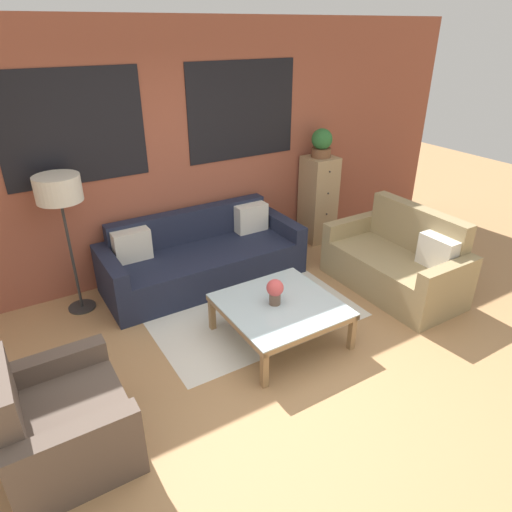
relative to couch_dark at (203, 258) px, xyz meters
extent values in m
plane|color=#AD7F51|center=(-0.13, -1.95, -0.28)|extent=(16.00, 16.00, 0.00)
cube|color=brown|center=(-0.13, 0.49, 1.12)|extent=(8.40, 0.08, 2.80)
cube|color=black|center=(-1.08, 0.44, 1.52)|extent=(1.40, 0.01, 1.10)
cube|color=black|center=(0.82, 0.44, 1.52)|extent=(1.40, 0.01, 1.10)
cube|color=silver|center=(0.12, -0.78, -0.27)|extent=(2.08, 1.63, 0.00)
cube|color=#1E2338|center=(0.00, -0.13, -0.08)|extent=(1.96, 0.72, 0.40)
cube|color=#1E2338|center=(0.00, 0.31, 0.11)|extent=(1.96, 0.16, 0.78)
cube|color=#1E2338|center=(-1.06, -0.05, 0.01)|extent=(0.16, 0.88, 0.58)
cube|color=#1E2338|center=(1.06, -0.05, 0.01)|extent=(0.16, 0.88, 0.58)
cube|color=beige|center=(-0.75, 0.15, 0.29)|extent=(0.40, 0.16, 0.34)
cube|color=silver|center=(0.75, 0.15, 0.29)|extent=(0.40, 0.16, 0.34)
cube|color=#99845B|center=(1.64, -1.31, -0.07)|extent=(0.64, 1.26, 0.42)
cube|color=#99845B|center=(2.04, -1.31, 0.18)|extent=(0.16, 1.26, 0.92)
cube|color=#99845B|center=(1.72, -0.61, 0.03)|extent=(0.80, 0.14, 0.62)
cube|color=#99845B|center=(1.72, -2.00, 0.03)|extent=(0.80, 0.14, 0.62)
cube|color=beige|center=(1.88, -1.71, 0.31)|extent=(0.16, 0.40, 0.34)
cube|color=brown|center=(-1.77, -1.71, -0.08)|extent=(0.64, 0.65, 0.40)
cube|color=brown|center=(-2.17, -1.71, 0.14)|extent=(0.16, 0.65, 0.84)
cube|color=brown|center=(-1.85, -2.11, 0.00)|extent=(0.80, 0.14, 0.56)
cube|color=brown|center=(-1.85, -1.32, 0.00)|extent=(0.80, 0.14, 0.56)
cube|color=silver|center=(0.12, -1.41, 0.11)|extent=(1.03, 1.03, 0.01)
cube|color=#99754C|center=(0.12, -1.90, 0.08)|extent=(1.03, 0.05, 0.05)
cube|color=#99754C|center=(0.12, -0.92, 0.08)|extent=(1.03, 0.05, 0.05)
cube|color=#99754C|center=(-0.36, -1.41, 0.08)|extent=(0.05, 1.03, 0.05)
cube|color=#99754C|center=(0.61, -1.41, 0.08)|extent=(0.05, 1.03, 0.05)
cube|color=#99754C|center=(-0.35, -1.89, -0.09)|extent=(0.05, 0.05, 0.38)
cube|color=#99754C|center=(0.60, -1.89, -0.09)|extent=(0.05, 0.05, 0.38)
cube|color=#99754C|center=(-0.35, -0.93, -0.09)|extent=(0.05, 0.06, 0.38)
cube|color=#99754C|center=(0.60, -0.93, -0.09)|extent=(0.05, 0.06, 0.38)
cylinder|color=#2D2D2D|center=(-1.37, 0.13, -0.27)|extent=(0.28, 0.28, 0.02)
cylinder|color=#2D2D2D|center=(-1.37, 0.13, 0.34)|extent=(0.03, 0.03, 1.18)
cylinder|color=beige|center=(-1.37, 0.13, 1.05)|extent=(0.43, 0.43, 0.25)
cube|color=tan|center=(1.85, 0.21, 0.31)|extent=(0.40, 0.39, 1.16)
sphere|color=#38332D|center=(1.85, 0.02, 0.74)|extent=(0.02, 0.02, 0.02)
sphere|color=#38332D|center=(1.85, 0.02, 0.45)|extent=(0.02, 0.02, 0.02)
sphere|color=#38332D|center=(1.85, 0.02, 0.16)|extent=(0.02, 0.02, 0.02)
sphere|color=#38332D|center=(1.85, 0.02, -0.13)|extent=(0.02, 0.02, 0.02)
cylinder|color=brown|center=(1.85, 0.21, 0.95)|extent=(0.25, 0.25, 0.12)
sphere|color=#2D6B33|center=(1.85, 0.21, 1.12)|extent=(0.27, 0.27, 0.27)
cylinder|color=brown|center=(0.08, -1.38, 0.17)|extent=(0.11, 0.11, 0.12)
sphere|color=#CC4C4C|center=(0.08, -1.38, 0.28)|extent=(0.16, 0.16, 0.16)
camera|label=1|loc=(-1.93, -4.33, 2.42)|focal=32.00mm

